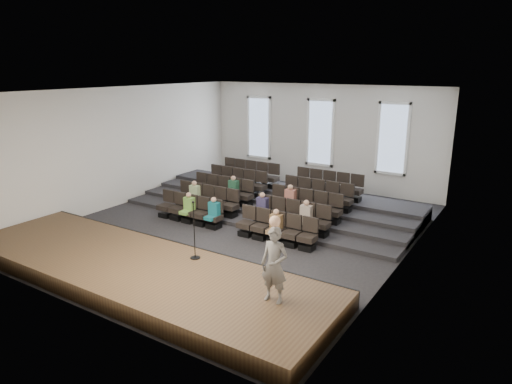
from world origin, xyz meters
TOP-DOWN VIEW (x-y plane):
  - ground at (0.00, 0.00)m, footprint 14.00×14.00m
  - ceiling at (0.00, 0.00)m, footprint 12.00×14.00m
  - wall_back at (0.00, 7.02)m, footprint 12.00×0.04m
  - wall_front at (0.00, -7.02)m, footprint 12.00×0.04m
  - wall_left at (-6.02, 0.00)m, footprint 0.04×14.00m
  - wall_right at (6.02, 0.00)m, footprint 0.04×14.00m
  - stage at (0.00, -5.10)m, footprint 11.80×3.60m
  - stage_lip at (0.00, -3.33)m, footprint 11.80×0.06m
  - risers at (0.00, 3.17)m, footprint 11.80×4.80m
  - seating_rows at (-0.00, 1.54)m, footprint 6.80×4.70m
  - windows at (0.00, 6.95)m, footprint 8.44×0.10m
  - audience at (0.00, 0.32)m, footprint 5.45×2.64m
  - speaker at (4.36, -4.86)m, footprint 0.69×0.47m
  - mic_stand at (1.21, -3.96)m, footprint 0.29×0.29m

SIDE VIEW (x-z plane):
  - ground at x=0.00m, z-range 0.00..0.00m
  - risers at x=0.00m, z-range -0.10..0.50m
  - stage at x=0.00m, z-range 0.00..0.50m
  - stage_lip at x=0.00m, z-range -0.01..0.51m
  - seating_rows at x=0.00m, z-range -0.15..1.52m
  - audience at x=0.00m, z-range 0.26..1.36m
  - mic_stand at x=1.21m, z-range 0.15..1.87m
  - speaker at x=4.36m, z-range 0.50..2.32m
  - wall_back at x=0.00m, z-range 0.00..5.00m
  - wall_front at x=0.00m, z-range 0.00..5.00m
  - wall_left at x=-6.02m, z-range 0.00..5.00m
  - wall_right at x=6.02m, z-range 0.00..5.00m
  - windows at x=0.00m, z-range 1.08..4.32m
  - ceiling at x=0.00m, z-range 5.00..5.02m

